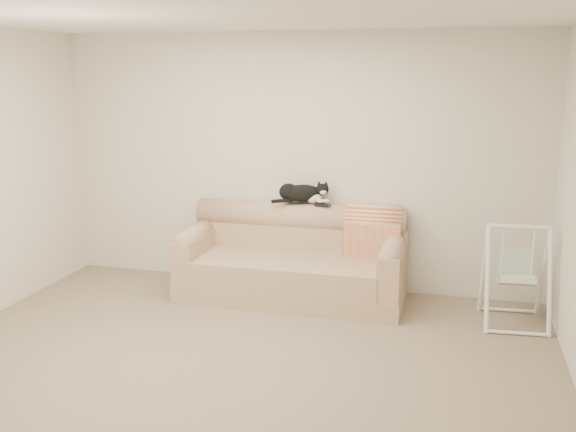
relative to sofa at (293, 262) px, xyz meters
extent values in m
plane|color=#7E6D5B|center=(-0.07, -1.62, -0.35)|extent=(5.00, 5.00, 0.00)
cube|color=beige|center=(-0.07, 0.38, 0.95)|extent=(5.00, 0.04, 2.60)
cube|color=beige|center=(-0.07, -3.62, 0.95)|extent=(5.00, 0.04, 2.60)
cube|color=white|center=(-0.07, -1.62, 2.24)|extent=(5.00, 4.00, 0.02)
cube|color=tan|center=(0.00, -0.09, -0.26)|extent=(2.20, 0.90, 0.18)
cube|color=tan|center=(0.00, -0.20, -0.05)|extent=(1.80, 0.68, 0.24)
cube|color=tan|center=(0.00, 0.25, 0.08)|extent=(2.20, 0.22, 0.50)
cylinder|color=tan|center=(0.00, 0.25, 0.41)|extent=(2.16, 0.28, 0.28)
cube|color=tan|center=(-0.99, -0.09, 0.04)|extent=(0.20, 0.88, 0.42)
cylinder|color=tan|center=(-0.99, -0.09, 0.25)|extent=(0.18, 0.84, 0.18)
cube|color=tan|center=(0.99, -0.09, 0.04)|extent=(0.20, 0.88, 0.42)
cylinder|color=tan|center=(0.99, -0.09, 0.25)|extent=(0.18, 0.84, 0.18)
cube|color=black|center=(-0.02, 0.23, 0.56)|extent=(0.19, 0.09, 0.02)
cube|color=gray|center=(-0.02, 0.23, 0.57)|extent=(0.11, 0.06, 0.01)
cube|color=black|center=(0.25, 0.20, 0.56)|extent=(0.18, 0.07, 0.02)
ellipsoid|color=black|center=(0.03, 0.25, 0.65)|extent=(0.44, 0.29, 0.17)
ellipsoid|color=black|center=(-0.11, 0.22, 0.66)|extent=(0.23, 0.21, 0.17)
ellipsoid|color=white|center=(0.15, 0.24, 0.62)|extent=(0.18, 0.14, 0.12)
ellipsoid|color=black|center=(0.24, 0.25, 0.70)|extent=(0.15, 0.16, 0.12)
ellipsoid|color=white|center=(0.25, 0.21, 0.68)|extent=(0.08, 0.07, 0.05)
sphere|color=#BF7272|center=(0.26, 0.18, 0.68)|extent=(0.01, 0.01, 0.01)
cone|color=black|center=(0.20, 0.26, 0.76)|extent=(0.07, 0.07, 0.06)
cone|color=black|center=(0.27, 0.27, 0.76)|extent=(0.05, 0.06, 0.06)
sphere|color=#A16A18|center=(0.23, 0.20, 0.71)|extent=(0.02, 0.02, 0.02)
sphere|color=#A16A18|center=(0.27, 0.21, 0.71)|extent=(0.02, 0.02, 0.02)
ellipsoid|color=white|center=(0.22, 0.22, 0.59)|extent=(0.09, 0.11, 0.04)
ellipsoid|color=white|center=(0.28, 0.23, 0.59)|extent=(0.09, 0.11, 0.04)
cylinder|color=black|center=(-0.15, 0.14, 0.59)|extent=(0.21, 0.16, 0.04)
cylinder|color=#CE5623|center=(0.76, 0.25, 0.41)|extent=(0.55, 0.33, 0.33)
cube|color=#CE5623|center=(0.76, 0.08, 0.21)|extent=(0.55, 0.09, 0.42)
cylinder|color=white|center=(1.84, -0.37, 0.09)|extent=(0.07, 0.32, 0.90)
cylinder|color=white|center=(1.81, -0.09, 0.09)|extent=(0.07, 0.32, 0.90)
cylinder|color=white|center=(2.35, -0.33, 0.09)|extent=(0.07, 0.32, 0.90)
cylinder|color=white|center=(2.33, -0.05, 0.09)|extent=(0.07, 0.32, 0.90)
cylinder|color=white|center=(2.08, -0.21, 0.54)|extent=(0.52, 0.08, 0.04)
cylinder|color=white|center=(2.10, -0.49, -0.33)|extent=(0.52, 0.07, 0.03)
cylinder|color=white|center=(2.06, 0.07, -0.33)|extent=(0.52, 0.07, 0.03)
cube|color=white|center=(2.08, -0.24, 0.07)|extent=(0.32, 0.29, 0.17)
cube|color=white|center=(2.07, -0.12, 0.20)|extent=(0.31, 0.16, 0.24)
cylinder|color=white|center=(1.95, -0.22, 0.33)|extent=(0.02, 0.02, 0.43)
cylinder|color=white|center=(2.21, -0.20, 0.33)|extent=(0.02, 0.02, 0.43)
camera|label=1|loc=(1.52, -5.94, 1.86)|focal=40.00mm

